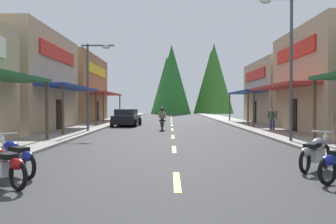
{
  "coord_description": "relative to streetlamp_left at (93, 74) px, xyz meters",
  "views": [
    {
      "loc": [
        -0.16,
        -0.69,
        1.77
      ],
      "look_at": [
        -0.29,
        24.84,
        1.28
      ],
      "focal_mm": 41.65,
      "sensor_mm": 36.0,
      "label": 1
    }
  ],
  "objects": [
    {
      "name": "motorcycle_parked_right_3",
      "position": [
        8.77,
        -14.01,
        -3.2
      ],
      "size": [
        1.47,
        1.69,
        1.04
      ],
      "rotation": [
        0.0,
        0.0,
        0.86
      ],
      "color": "black",
      "rests_on": "ground"
    },
    {
      "name": "sidewalk_right",
      "position": [
        11.3,
        6.19,
        -3.63
      ],
      "size": [
        2.69,
        90.0,
        0.12
      ],
      "primitive_type": "cube",
      "color": "#9E9991",
      "rests_on": "ground"
    },
    {
      "name": "rider_cruising_lead",
      "position": [
        4.31,
        2.45,
        -3.04
      ],
      "size": [
        0.6,
        2.14,
        1.57
      ],
      "rotation": [
        0.0,
        0.0,
        1.58
      ],
      "color": "black",
      "rests_on": "ground"
    },
    {
      "name": "sidewalk_left",
      "position": [
        -1.28,
        6.19,
        -3.63
      ],
      "size": [
        2.69,
        90.0,
        0.12
      ],
      "primitive_type": "cube",
      "color": "#9E9991",
      "rests_on": "ground"
    },
    {
      "name": "pedestrian_browsing",
      "position": [
        11.52,
        0.92,
        -2.79
      ],
      "size": [
        0.53,
        0.38,
        1.58
      ],
      "rotation": [
        0.0,
        0.0,
        1.16
      ],
      "color": "#333F8C",
      "rests_on": "ground"
    },
    {
      "name": "motorcycle_parked_left_3",
      "position": [
        1.0,
        -14.87,
        -3.2
      ],
      "size": [
        1.61,
        1.56,
        1.04
      ],
      "rotation": [
        0.0,
        0.0,
        2.37
      ],
      "color": "black",
      "rests_on": "ground"
    },
    {
      "name": "streetlamp_left",
      "position": [
        0.0,
        0.0,
        0.0
      ],
      "size": [
        2.08,
        0.3,
        5.59
      ],
      "color": "#474C51",
      "rests_on": "ground"
    },
    {
      "name": "streetlamp_right",
      "position": [
        10.06,
        -6.78,
        0.6
      ],
      "size": [
        2.08,
        0.3,
        6.66
      ],
      "color": "#474C51",
      "rests_on": "ground"
    },
    {
      "name": "treeline_backdrop",
      "position": [
        9.19,
        51.16,
        2.53
      ],
      "size": [
        16.16,
        12.43,
        13.77
      ],
      "color": "#216023",
      "rests_on": "ground"
    },
    {
      "name": "motorcycle_parked_left_2",
      "position": [
        1.18,
        -16.14,
        -3.2
      ],
      "size": [
        1.75,
        1.4,
        1.04
      ],
      "rotation": [
        0.0,
        0.0,
        2.48
      ],
      "color": "black",
      "rests_on": "ground"
    },
    {
      "name": "storefront_left_far",
      "position": [
        -6.55,
        15.39,
        -0.33
      ],
      "size": [
        9.7,
        12.93,
        6.73
      ],
      "color": "olive",
      "rests_on": "ground"
    },
    {
      "name": "storefront_left_middle",
      "position": [
        -6.57,
        1.55,
        -0.4
      ],
      "size": [
        9.74,
        10.99,
        6.59
      ],
      "color": "tan",
      "rests_on": "ground"
    },
    {
      "name": "storefront_right_far",
      "position": [
        16.27,
        11.19,
        -0.83
      ],
      "size": [
        9.12,
        11.01,
        5.72
      ],
      "color": "tan",
      "rests_on": "ground"
    },
    {
      "name": "centerline_dashes",
      "position": [
        5.01,
        11.02,
        -3.69
      ],
      "size": [
        0.16,
        66.89,
        0.01
      ],
      "color": "#E0C64C",
      "rests_on": "ground"
    },
    {
      "name": "parked_car_curbside",
      "position": [
        1.26,
        7.48,
        -3.01
      ],
      "size": [
        2.23,
        4.38,
        1.4
      ],
      "rotation": [
        0.0,
        0.0,
        1.52
      ],
      "color": "black",
      "rests_on": "ground"
    },
    {
      "name": "ground",
      "position": [
        5.01,
        6.19,
        -3.74
      ],
      "size": [
        9.89,
        90.0,
        0.1
      ],
      "primitive_type": "cube",
      "color": "#38383A"
    }
  ]
}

